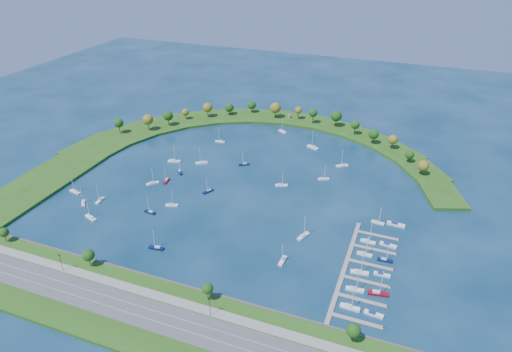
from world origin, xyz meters
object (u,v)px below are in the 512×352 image
(docked_boat_6, at_px, (365,254))
(moored_boat_16, at_px, (283,260))
(moored_boat_18, at_px, (180,172))
(docked_boat_1, at_px, (373,314))
(moored_boat_0, at_px, (283,131))
(moored_boat_19, at_px, (166,180))
(moored_boat_9, at_px, (313,147))
(moored_boat_13, at_px, (244,164))
(moored_boat_10, at_px, (150,212))
(moored_boat_20, at_px, (174,161))
(docked_boat_7, at_px, (385,260))
(docked_boat_8, at_px, (368,241))
(moored_boat_5, at_px, (172,205))
(moored_boat_8, at_px, (208,191))
(dock_system, at_px, (359,271))
(moored_boat_14, at_px, (75,191))
(docked_boat_10, at_px, (378,222))
(moored_boat_11, at_px, (83,203))
(harbor_tower, at_px, (289,116))
(docked_boat_9, at_px, (388,245))
(moored_boat_15, at_px, (100,200))
(docked_boat_3, at_px, (378,293))
(moored_boat_1, at_px, (220,141))
(moored_boat_21, at_px, (202,162))
(docked_boat_5, at_px, (382,274))
(moored_boat_7, at_px, (281,185))
(moored_boat_6, at_px, (156,247))
(docked_boat_2, at_px, (355,289))
(moored_boat_17, at_px, (303,236))
(moored_boat_2, at_px, (152,183))
(docked_boat_0, at_px, (350,307))
(moored_boat_12, at_px, (342,165))
(docked_boat_4, at_px, (359,272))
(moored_boat_4, at_px, (323,178))
(moored_boat_3, at_px, (91,217))

(docked_boat_6, bearing_deg, moored_boat_16, -151.20)
(moored_boat_18, height_order, docked_boat_1, moored_boat_18)
(moored_boat_0, height_order, moored_boat_19, moored_boat_0)
(moored_boat_9, height_order, moored_boat_13, moored_boat_9)
(moored_boat_10, height_order, moored_boat_20, moored_boat_20)
(docked_boat_7, bearing_deg, docked_boat_8, 127.37)
(moored_boat_5, relative_size, moored_boat_8, 1.00)
(dock_system, height_order, moored_boat_14, moored_boat_14)
(docked_boat_6, distance_m, docked_boat_10, 31.74)
(moored_boat_10, bearing_deg, docked_boat_7, -170.82)
(moored_boat_13, xyz_separation_m, docked_boat_6, (97.03, -71.16, 0.01))
(moored_boat_11, bearing_deg, harbor_tower, -62.66)
(moored_boat_9, bearing_deg, docked_boat_9, 147.66)
(moored_boat_15, relative_size, docked_boat_6, 0.98)
(dock_system, relative_size, moored_boat_0, 6.79)
(docked_boat_3, bearing_deg, moored_boat_1, 128.32)
(moored_boat_21, height_order, docked_boat_5, moored_boat_21)
(moored_boat_7, distance_m, docked_boat_3, 107.81)
(moored_boat_6, height_order, docked_boat_9, moored_boat_6)
(moored_boat_16, bearing_deg, moored_boat_10, -96.70)
(moored_boat_0, height_order, moored_boat_10, moored_boat_0)
(moored_boat_15, distance_m, moored_boat_18, 57.62)
(moored_boat_8, xyz_separation_m, docked_boat_5, (114.59, -40.80, -0.29))
(harbor_tower, xyz_separation_m, moored_boat_16, (54.18, -184.50, -3.08))
(moored_boat_18, relative_size, docked_boat_2, 0.89)
(harbor_tower, relative_size, docked_boat_5, 0.48)
(moored_boat_10, relative_size, moored_boat_17, 0.84)
(moored_boat_2, xyz_separation_m, docked_boat_2, (143.11, -52.00, 0.01))
(moored_boat_21, xyz_separation_m, docked_boat_3, (136.82, -89.13, 0.04))
(harbor_tower, xyz_separation_m, docked_boat_0, (92.25, -204.39, -3.04))
(harbor_tower, xyz_separation_m, moored_boat_12, (61.31, -69.93, -3.05))
(moored_boat_14, bearing_deg, moored_boat_2, -135.07)
(docked_boat_1, distance_m, docked_boat_4, 27.24)
(moored_boat_4, bearing_deg, moored_boat_21, 159.89)
(moored_boat_11, bearing_deg, moored_boat_5, -110.43)
(moored_boat_4, xyz_separation_m, docked_boat_3, (49.39, -97.53, 0.09))
(moored_boat_18, height_order, docked_boat_8, docked_boat_8)
(moored_boat_13, distance_m, docked_boat_2, 138.69)
(moored_boat_11, xyz_separation_m, moored_boat_18, (35.54, 56.61, 0.01))
(moored_boat_18, distance_m, docked_boat_4, 146.69)
(moored_boat_21, distance_m, docked_boat_10, 132.38)
(docked_boat_3, height_order, docked_boat_7, docked_boat_3)
(moored_boat_15, bearing_deg, moored_boat_7, 115.85)
(moored_boat_17, xyz_separation_m, moored_boat_18, (-100.09, 40.77, -0.05))
(moored_boat_2, xyz_separation_m, moored_boat_3, (-11.53, -47.82, 0.02))
(moored_boat_6, xyz_separation_m, moored_boat_17, (69.71, 38.00, 0.03))
(moored_boat_17, height_order, docked_boat_8, moored_boat_17)
(docked_boat_3, xyz_separation_m, docked_boat_9, (-0.03, 39.07, -0.29))
(moored_boat_8, bearing_deg, moored_boat_12, 161.07)
(moored_boat_15, bearing_deg, moored_boat_16, 78.81)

